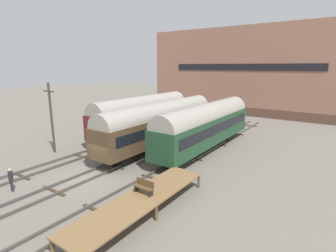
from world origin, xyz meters
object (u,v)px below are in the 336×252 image
(train_car_brown, at_px, (161,122))
(utility_pole, at_px, (51,117))
(train_car_maroon, at_px, (143,114))
(person_worker, at_px, (11,178))
(bench, at_px, (144,186))
(train_car_green, at_px, (206,124))

(train_car_brown, xyz_separation_m, utility_pole, (-8.29, -8.15, 0.96))
(train_car_maroon, height_order, person_worker, train_car_maroon)
(bench, bearing_deg, train_car_brown, 121.73)
(train_car_brown, height_order, person_worker, train_car_brown)
(train_car_maroon, relative_size, bench, 11.72)
(train_car_brown, bearing_deg, person_worker, -99.54)
(train_car_brown, relative_size, bench, 13.15)
(train_car_maroon, xyz_separation_m, utility_pole, (-3.50, -10.64, 0.89))
(train_car_brown, bearing_deg, utility_pole, -135.49)
(train_car_brown, bearing_deg, bench, -58.27)
(train_car_brown, relative_size, person_worker, 10.15)
(train_car_brown, distance_m, utility_pole, 11.67)
(train_car_brown, bearing_deg, train_car_maroon, 152.53)
(train_car_brown, xyz_separation_m, person_worker, (-2.56, -15.23, -1.84))
(person_worker, relative_size, utility_pole, 0.24)
(utility_pole, bearing_deg, train_car_brown, 44.51)
(train_car_green, relative_size, bench, 12.14)
(train_car_brown, xyz_separation_m, bench, (7.11, -11.49, -1.34))
(train_car_maroon, height_order, bench, train_car_maroon)
(train_car_green, bearing_deg, utility_pole, -143.05)
(person_worker, bearing_deg, train_car_brown, 80.46)
(bench, relative_size, utility_pole, 0.19)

